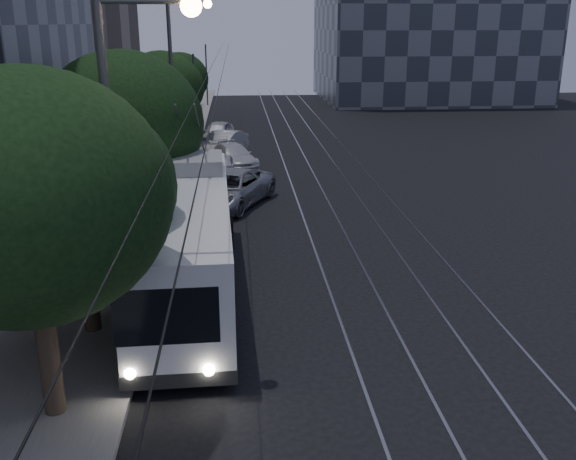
{
  "coord_description": "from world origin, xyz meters",
  "views": [
    {
      "loc": [
        -2.51,
        -15.17,
        8.04
      ],
      "look_at": [
        -0.98,
        3.77,
        1.87
      ],
      "focal_mm": 40.0,
      "sensor_mm": 36.0,
      "label": 1
    }
  ],
  "objects_px": {
    "pickup_silver": "(230,189)",
    "car_white_a": "(222,167)",
    "car_white_c": "(223,144)",
    "car_white_b": "(234,156)",
    "trolleybus": "(187,239)",
    "car_white_d": "(218,132)",
    "streetlamp_far": "(179,70)",
    "streetlamp_near": "(129,154)"
  },
  "relations": [
    {
      "from": "car_white_b",
      "to": "car_white_a",
      "type": "bearing_deg",
      "value": -123.74
    },
    {
      "from": "trolleybus",
      "to": "pickup_silver",
      "type": "relative_size",
      "value": 2.21
    },
    {
      "from": "car_white_a",
      "to": "streetlamp_far",
      "type": "bearing_deg",
      "value": -174.87
    },
    {
      "from": "car_white_a",
      "to": "streetlamp_near",
      "type": "distance_m",
      "value": 21.07
    },
    {
      "from": "car_white_b",
      "to": "streetlamp_near",
      "type": "xyz_separation_m",
      "value": [
        -2.1,
        -23.02,
        4.71
      ]
    },
    {
      "from": "trolleybus",
      "to": "car_white_b",
      "type": "distance_m",
      "value": 18.04
    },
    {
      "from": "pickup_silver",
      "to": "car_white_c",
      "type": "height_order",
      "value": "pickup_silver"
    },
    {
      "from": "car_white_c",
      "to": "car_white_d",
      "type": "xyz_separation_m",
      "value": [
        -0.41,
        4.82,
        -0.04
      ]
    },
    {
      "from": "car_white_b",
      "to": "car_white_d",
      "type": "relative_size",
      "value": 1.04
    },
    {
      "from": "trolleybus",
      "to": "car_white_d",
      "type": "height_order",
      "value": "trolleybus"
    },
    {
      "from": "streetlamp_far",
      "to": "pickup_silver",
      "type": "bearing_deg",
      "value": -65.93
    },
    {
      "from": "pickup_silver",
      "to": "streetlamp_far",
      "type": "distance_m",
      "value": 7.79
    },
    {
      "from": "car_white_c",
      "to": "streetlamp_near",
      "type": "xyz_separation_m",
      "value": [
        -1.43,
        -26.15,
        4.59
      ]
    },
    {
      "from": "streetlamp_far",
      "to": "car_white_c",
      "type": "bearing_deg",
      "value": 71.18
    },
    {
      "from": "trolleybus",
      "to": "car_white_d",
      "type": "relative_size",
      "value": 2.88
    },
    {
      "from": "car_white_d",
      "to": "streetlamp_near",
      "type": "xyz_separation_m",
      "value": [
        -1.02,
        -30.97,
        4.62
      ]
    },
    {
      "from": "car_white_a",
      "to": "car_white_c",
      "type": "distance_m",
      "value": 5.68
    },
    {
      "from": "streetlamp_far",
      "to": "trolleybus",
      "type": "bearing_deg",
      "value": -85.32
    },
    {
      "from": "car_white_d",
      "to": "streetlamp_near",
      "type": "height_order",
      "value": "streetlamp_near"
    },
    {
      "from": "car_white_a",
      "to": "car_white_b",
      "type": "xyz_separation_m",
      "value": [
        0.62,
        2.55,
        0.06
      ]
    },
    {
      "from": "car_white_a",
      "to": "car_white_c",
      "type": "bearing_deg",
      "value": 91.96
    },
    {
      "from": "car_white_b",
      "to": "car_white_d",
      "type": "distance_m",
      "value": 8.03
    },
    {
      "from": "car_white_a",
      "to": "streetlamp_near",
      "type": "height_order",
      "value": "streetlamp_near"
    },
    {
      "from": "streetlamp_far",
      "to": "car_white_b",
      "type": "bearing_deg",
      "value": 45.29
    },
    {
      "from": "trolleybus",
      "to": "car_white_c",
      "type": "relative_size",
      "value": 2.65
    },
    {
      "from": "trolleybus",
      "to": "car_white_a",
      "type": "relative_size",
      "value": 3.55
    },
    {
      "from": "car_white_a",
      "to": "streetlamp_near",
      "type": "relative_size",
      "value": 0.4
    },
    {
      "from": "trolleybus",
      "to": "car_white_c",
      "type": "height_order",
      "value": "trolleybus"
    },
    {
      "from": "trolleybus",
      "to": "streetlamp_far",
      "type": "relative_size",
      "value": 1.34
    },
    {
      "from": "pickup_silver",
      "to": "trolleybus",
      "type": "bearing_deg",
      "value": -72.19
    },
    {
      "from": "car_white_b",
      "to": "car_white_c",
      "type": "bearing_deg",
      "value": 82.11
    },
    {
      "from": "car_white_c",
      "to": "streetlamp_far",
      "type": "xyz_separation_m",
      "value": [
        -1.98,
        -5.81,
        4.91
      ]
    },
    {
      "from": "car_white_c",
      "to": "streetlamp_far",
      "type": "bearing_deg",
      "value": -86.33
    },
    {
      "from": "car_white_c",
      "to": "streetlamp_far",
      "type": "relative_size",
      "value": 0.5
    },
    {
      "from": "pickup_silver",
      "to": "streetlamp_far",
      "type": "height_order",
      "value": "streetlamp_far"
    },
    {
      "from": "trolleybus",
      "to": "car_white_d",
      "type": "distance_m",
      "value": 25.92
    },
    {
      "from": "trolleybus",
      "to": "car_white_b",
      "type": "bearing_deg",
      "value": 83.74
    },
    {
      "from": "car_white_a",
      "to": "car_white_d",
      "type": "height_order",
      "value": "car_white_d"
    },
    {
      "from": "pickup_silver",
      "to": "car_white_a",
      "type": "bearing_deg",
      "value": 119.42
    },
    {
      "from": "trolleybus",
      "to": "pickup_silver",
      "type": "height_order",
      "value": "trolleybus"
    },
    {
      "from": "car_white_d",
      "to": "car_white_a",
      "type": "bearing_deg",
      "value": -77.31
    },
    {
      "from": "car_white_d",
      "to": "pickup_silver",
      "type": "bearing_deg",
      "value": -76.63
    }
  ]
}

